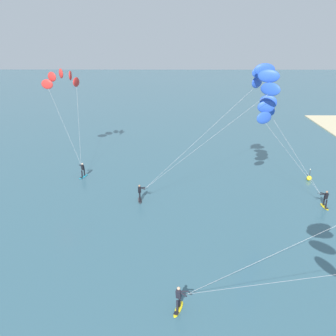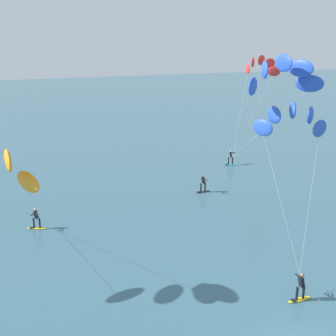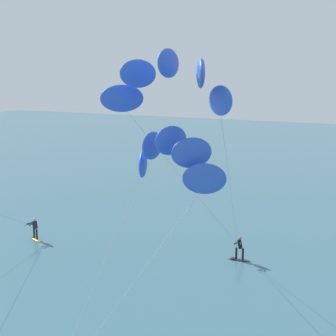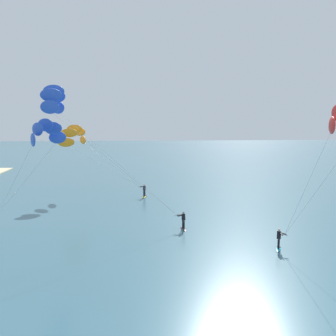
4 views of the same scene
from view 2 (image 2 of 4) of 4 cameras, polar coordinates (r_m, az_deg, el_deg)
name	(u,v)px [view 2 (image 2 of 4)]	position (r m, az deg, el deg)	size (l,w,h in m)	color
kitesurfer_mid_water	(292,126)	(29.42, 15.34, 5.08)	(5.44, 7.35, 10.16)	yellow
kitesurfer_far_out	(278,81)	(29.96, 13.66, 10.62)	(5.65, 12.43, 12.99)	#333338
kitesurfer_downwind	(259,70)	(52.37, 11.42, 12.01)	(6.88, 5.33, 11.49)	#23ADD1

